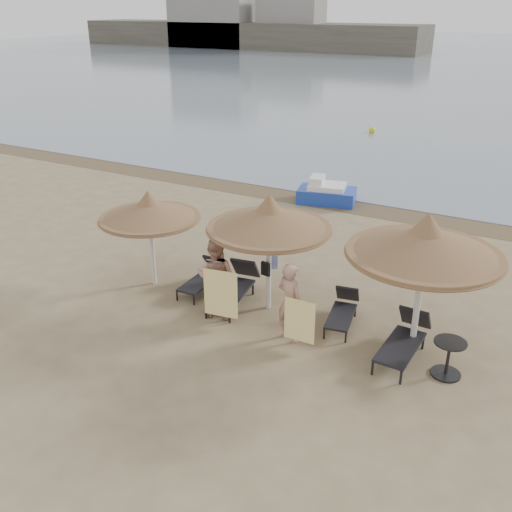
{
  "coord_description": "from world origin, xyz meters",
  "views": [
    {
      "loc": [
        5.82,
        -9.86,
        6.9
      ],
      "look_at": [
        -0.29,
        1.2,
        1.28
      ],
      "focal_mm": 40.0,
      "sensor_mm": 36.0,
      "label": 1
    }
  ],
  "objects_px": {
    "palapa_left": "(149,210)",
    "person_left": "(216,271)",
    "lounger_near_right": "(343,310)",
    "person_right": "(290,296)",
    "lounger_far_right": "(405,338)",
    "pedal_boat": "(326,193)",
    "lounger_far_left": "(204,277)",
    "side_table": "(448,359)",
    "palapa_right": "(425,243)",
    "palapa_center": "(269,219)",
    "lounger_near_left": "(235,285)"
  },
  "relations": [
    {
      "from": "person_left",
      "to": "person_right",
      "type": "distance_m",
      "value": 2.02
    },
    {
      "from": "person_left",
      "to": "pedal_boat",
      "type": "bearing_deg",
      "value": -91.44
    },
    {
      "from": "palapa_center",
      "to": "lounger_near_right",
      "type": "height_order",
      "value": "palapa_center"
    },
    {
      "from": "lounger_far_left",
      "to": "lounger_near_right",
      "type": "distance_m",
      "value": 3.82
    },
    {
      "from": "lounger_near_right",
      "to": "person_right",
      "type": "height_order",
      "value": "person_right"
    },
    {
      "from": "palapa_left",
      "to": "lounger_far_right",
      "type": "distance_m",
      "value": 6.98
    },
    {
      "from": "palapa_right",
      "to": "person_right",
      "type": "bearing_deg",
      "value": -160.92
    },
    {
      "from": "palapa_left",
      "to": "lounger_far_right",
      "type": "xyz_separation_m",
      "value": [
        6.78,
        -0.11,
        -1.68
      ]
    },
    {
      "from": "palapa_left",
      "to": "pedal_boat",
      "type": "height_order",
      "value": "palapa_left"
    },
    {
      "from": "lounger_near_left",
      "to": "person_right",
      "type": "distance_m",
      "value": 2.32
    },
    {
      "from": "person_right",
      "to": "palapa_right",
      "type": "bearing_deg",
      "value": -143.73
    },
    {
      "from": "palapa_center",
      "to": "side_table",
      "type": "distance_m",
      "value": 4.92
    },
    {
      "from": "palapa_right",
      "to": "side_table",
      "type": "relative_size",
      "value": 4.08
    },
    {
      "from": "lounger_near_right",
      "to": "pedal_boat",
      "type": "bearing_deg",
      "value": 104.97
    },
    {
      "from": "palapa_left",
      "to": "lounger_near_right",
      "type": "distance_m",
      "value": 5.46
    },
    {
      "from": "lounger_near_right",
      "to": "pedal_boat",
      "type": "xyz_separation_m",
      "value": [
        -3.76,
        8.03,
        0.04
      ]
    },
    {
      "from": "palapa_left",
      "to": "lounger_near_right",
      "type": "height_order",
      "value": "palapa_left"
    },
    {
      "from": "lounger_near_right",
      "to": "person_left",
      "type": "height_order",
      "value": "person_left"
    },
    {
      "from": "palapa_center",
      "to": "palapa_right",
      "type": "relative_size",
      "value": 0.93
    },
    {
      "from": "lounger_far_right",
      "to": "person_right",
      "type": "bearing_deg",
      "value": -162.63
    },
    {
      "from": "palapa_center",
      "to": "lounger_far_right",
      "type": "xyz_separation_m",
      "value": [
        3.48,
        -0.41,
        -1.94
      ]
    },
    {
      "from": "palapa_right",
      "to": "lounger_far_left",
      "type": "relative_size",
      "value": 1.89
    },
    {
      "from": "side_table",
      "to": "lounger_near_right",
      "type": "bearing_deg",
      "value": 159.68
    },
    {
      "from": "lounger_near_left",
      "to": "person_left",
      "type": "relative_size",
      "value": 0.91
    },
    {
      "from": "palapa_center",
      "to": "person_left",
      "type": "bearing_deg",
      "value": -136.05
    },
    {
      "from": "pedal_boat",
      "to": "person_right",
      "type": "bearing_deg",
      "value": -85.28
    },
    {
      "from": "palapa_left",
      "to": "lounger_far_left",
      "type": "bearing_deg",
      "value": 17.09
    },
    {
      "from": "lounger_far_right",
      "to": "side_table",
      "type": "distance_m",
      "value": 1.02
    },
    {
      "from": "lounger_far_left",
      "to": "lounger_near_left",
      "type": "distance_m",
      "value": 1.07
    },
    {
      "from": "palapa_center",
      "to": "pedal_boat",
      "type": "distance_m",
      "value": 8.7
    },
    {
      "from": "palapa_right",
      "to": "person_left",
      "type": "relative_size",
      "value": 1.37
    },
    {
      "from": "side_table",
      "to": "person_left",
      "type": "height_order",
      "value": "person_left"
    },
    {
      "from": "lounger_near_right",
      "to": "lounger_far_right",
      "type": "bearing_deg",
      "value": -31.54
    },
    {
      "from": "lounger_near_right",
      "to": "side_table",
      "type": "xyz_separation_m",
      "value": [
        2.6,
        -0.96,
        0.04
      ]
    },
    {
      "from": "lounger_near_left",
      "to": "lounger_near_right",
      "type": "height_order",
      "value": "lounger_near_left"
    },
    {
      "from": "palapa_center",
      "to": "lounger_far_left",
      "type": "relative_size",
      "value": 1.75
    },
    {
      "from": "lounger_far_right",
      "to": "palapa_left",
      "type": "bearing_deg",
      "value": -178.26
    },
    {
      "from": "lounger_near_left",
      "to": "lounger_far_right",
      "type": "distance_m",
      "value": 4.41
    },
    {
      "from": "palapa_right",
      "to": "lounger_far_right",
      "type": "relative_size",
      "value": 1.6
    },
    {
      "from": "lounger_far_right",
      "to": "pedal_boat",
      "type": "bearing_deg",
      "value": 124.57
    },
    {
      "from": "palapa_center",
      "to": "person_right",
      "type": "xyz_separation_m",
      "value": [
        1.07,
        -1.04,
        -1.26
      ]
    },
    {
      "from": "side_table",
      "to": "lounger_far_right",
      "type": "bearing_deg",
      "value": 161.6
    },
    {
      "from": "lounger_far_left",
      "to": "side_table",
      "type": "xyz_separation_m",
      "value": [
        6.42,
        -0.84,
        0.03
      ]
    },
    {
      "from": "palapa_left",
      "to": "person_left",
      "type": "relative_size",
      "value": 1.13
    },
    {
      "from": "lounger_near_left",
      "to": "pedal_boat",
      "type": "bearing_deg",
      "value": 88.65
    },
    {
      "from": "lounger_far_left",
      "to": "person_right",
      "type": "height_order",
      "value": "person_right"
    },
    {
      "from": "person_right",
      "to": "pedal_boat",
      "type": "xyz_separation_m",
      "value": [
        -2.98,
        9.3,
        -0.71
      ]
    },
    {
      "from": "palapa_left",
      "to": "person_left",
      "type": "distance_m",
      "value": 2.6
    },
    {
      "from": "palapa_right",
      "to": "lounger_far_left",
      "type": "height_order",
      "value": "palapa_right"
    },
    {
      "from": "lounger_near_right",
      "to": "person_left",
      "type": "relative_size",
      "value": 0.73
    }
  ]
}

